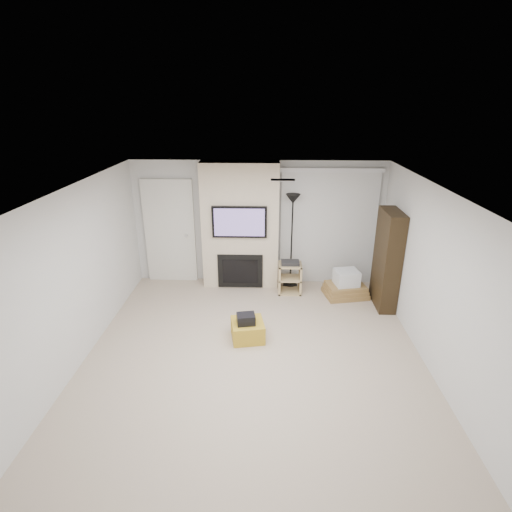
{
  "coord_description": "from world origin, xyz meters",
  "views": [
    {
      "loc": [
        0.18,
        -4.97,
        3.6
      ],
      "look_at": [
        0.0,
        1.2,
        1.15
      ],
      "focal_mm": 28.0,
      "sensor_mm": 36.0,
      "label": 1
    }
  ],
  "objects_px": {
    "av_stand": "(290,276)",
    "bookshelf": "(387,260)",
    "ottoman": "(248,330)",
    "box_stack": "(346,286)",
    "floor_lamp": "(292,215)"
  },
  "relations": [
    {
      "from": "av_stand",
      "to": "bookshelf",
      "type": "height_order",
      "value": "bookshelf"
    },
    {
      "from": "ottoman",
      "to": "box_stack",
      "type": "distance_m",
      "value": 2.4
    },
    {
      "from": "box_stack",
      "to": "bookshelf",
      "type": "bearing_deg",
      "value": -28.69
    },
    {
      "from": "ottoman",
      "to": "floor_lamp",
      "type": "height_order",
      "value": "floor_lamp"
    },
    {
      "from": "floor_lamp",
      "to": "av_stand",
      "type": "relative_size",
      "value": 2.89
    },
    {
      "from": "ottoman",
      "to": "bookshelf",
      "type": "bearing_deg",
      "value": 26.3
    },
    {
      "from": "box_stack",
      "to": "floor_lamp",
      "type": "bearing_deg",
      "value": 158.02
    },
    {
      "from": "ottoman",
      "to": "floor_lamp",
      "type": "bearing_deg",
      "value": 68.5
    },
    {
      "from": "floor_lamp",
      "to": "box_stack",
      "type": "height_order",
      "value": "floor_lamp"
    },
    {
      "from": "floor_lamp",
      "to": "box_stack",
      "type": "xyz_separation_m",
      "value": [
        1.05,
        -0.42,
        -1.3
      ]
    },
    {
      "from": "av_stand",
      "to": "floor_lamp",
      "type": "bearing_deg",
      "value": 84.33
    },
    {
      "from": "av_stand",
      "to": "bookshelf",
      "type": "xyz_separation_m",
      "value": [
        1.7,
        -0.46,
        0.55
      ]
    },
    {
      "from": "av_stand",
      "to": "box_stack",
      "type": "distance_m",
      "value": 1.1
    },
    {
      "from": "box_stack",
      "to": "bookshelf",
      "type": "xyz_separation_m",
      "value": [
        0.62,
        -0.34,
        0.7
      ]
    },
    {
      "from": "ottoman",
      "to": "av_stand",
      "type": "bearing_deg",
      "value": 65.92
    }
  ]
}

